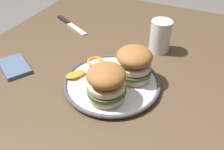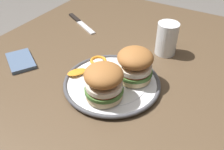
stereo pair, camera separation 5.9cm
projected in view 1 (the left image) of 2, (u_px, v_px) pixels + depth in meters
name	position (u px, v px, depth m)	size (l,w,h in m)	color
dining_table	(98.00, 102.00, 0.82)	(1.41, 1.01, 0.71)	brown
dinner_plate	(112.00, 83.00, 0.75)	(0.30, 0.30, 0.02)	white
sandwich_half_left	(134.00, 63.00, 0.73)	(0.13, 0.13, 0.10)	beige
sandwich_half_right	(106.00, 82.00, 0.66)	(0.14, 0.14, 0.10)	beige
orange_peel_curled	(95.00, 62.00, 0.82)	(0.07, 0.07, 0.01)	orange
orange_peel_strip_long	(76.00, 74.00, 0.77)	(0.07, 0.06, 0.01)	orange
drinking_glass	(160.00, 38.00, 0.89)	(0.07, 0.07, 0.12)	white
table_knife	(69.00, 24.00, 1.08)	(0.12, 0.21, 0.01)	silver
folded_napkin	(14.00, 66.00, 0.83)	(0.13, 0.08, 0.01)	slate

